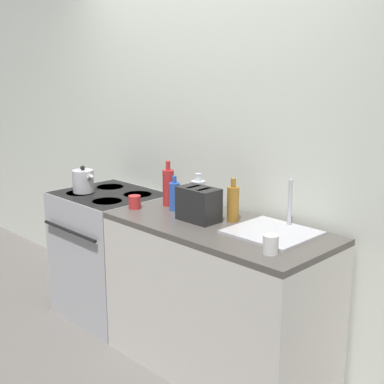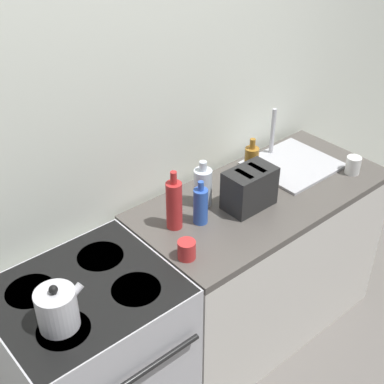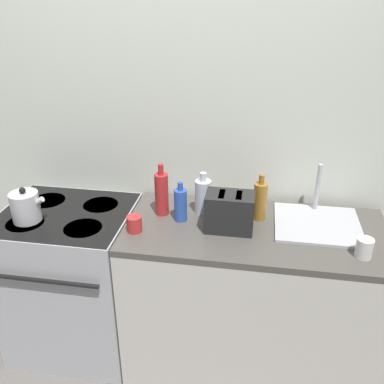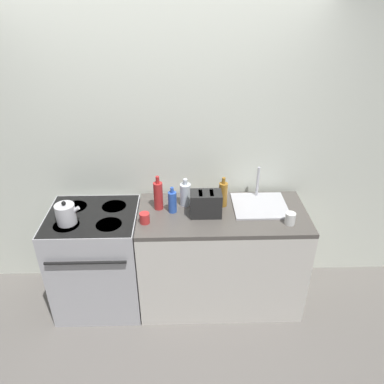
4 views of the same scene
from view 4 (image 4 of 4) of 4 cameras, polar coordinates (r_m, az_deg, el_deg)
ground_plane at (r=3.38m, az=-4.16°, el=-19.53°), size 12.00×12.00×0.00m
wall_back at (r=3.16m, az=-4.58°, el=6.31°), size 8.00×0.05×2.60m
stove at (r=3.34m, az=-14.11°, el=-9.86°), size 0.72×0.66×0.92m
counter_block at (r=3.29m, az=4.37°, el=-9.83°), size 1.36×0.65×0.92m
kettle at (r=3.00m, az=-18.66°, el=-3.19°), size 0.19×0.15×0.19m
toaster at (r=2.93m, az=2.12°, el=-1.80°), size 0.25×0.15×0.20m
sink_tray at (r=3.14m, az=10.26°, el=-1.85°), size 0.44×0.40×0.28m
bottle_red at (r=3.01m, az=-5.16°, el=-0.51°), size 0.07×0.07×0.29m
bottle_clear at (r=3.06m, az=-1.02°, el=-0.33°), size 0.09×0.09×0.24m
bottle_blue at (r=2.98m, az=-3.01°, el=-1.48°), size 0.07×0.07×0.22m
bottle_amber at (r=3.06m, az=4.76°, el=-0.30°), size 0.07×0.07×0.26m
cup_red at (r=2.89m, az=-7.23°, el=-3.95°), size 0.08×0.08×0.08m
cup_white at (r=2.95m, az=14.73°, el=-3.93°), size 0.08×0.08×0.10m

